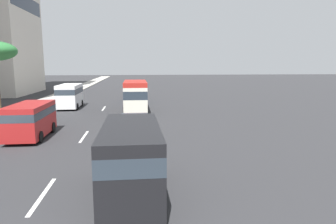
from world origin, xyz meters
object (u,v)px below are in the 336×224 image
(car_third, at_px, (135,130))
(van_seventh, at_px, (131,156))
(car_second, at_px, (136,91))
(minibus_lead, at_px, (135,95))
(van_fourth, at_px, (70,95))
(van_sixth, at_px, (30,118))
(car_fifth, at_px, (136,96))

(car_third, xyz_separation_m, van_seventh, (-7.61, 0.11, 0.71))
(car_second, bearing_deg, car_third, 179.56)
(minibus_lead, height_order, van_seventh, minibus_lead)
(car_third, bearing_deg, van_seventh, 179.14)
(car_second, height_order, van_fourth, van_fourth)
(minibus_lead, relative_size, car_second, 1.46)
(van_fourth, bearing_deg, van_sixth, 1.19)
(car_second, height_order, car_third, car_third)
(van_fourth, height_order, van_seventh, van_seventh)
(car_third, distance_m, van_sixth, 7.00)
(van_fourth, bearing_deg, car_third, 24.66)
(van_seventh, bearing_deg, van_fourth, 16.76)
(minibus_lead, bearing_deg, car_third, 179.72)
(van_fourth, relative_size, van_sixth, 1.01)
(van_fourth, xyz_separation_m, van_sixth, (-13.35, -0.28, -0.20))
(van_fourth, height_order, van_sixth, van_fourth)
(minibus_lead, distance_m, car_third, 12.74)
(van_sixth, bearing_deg, van_fourth, -178.81)
(car_second, height_order, van_seventh, van_seventh)
(car_fifth, bearing_deg, van_sixth, 159.42)
(van_seventh, bearing_deg, car_third, -0.86)
(minibus_lead, xyz_separation_m, van_fourth, (2.54, 7.06, -0.19))
(van_fourth, bearing_deg, minibus_lead, 70.22)
(minibus_lead, relative_size, car_third, 1.34)
(car_second, relative_size, van_sixth, 0.92)
(van_sixth, xyz_separation_m, van_seventh, (-9.51, -6.61, 0.21))
(car_fifth, bearing_deg, car_second, -1.05)
(car_second, distance_m, van_fourth, 13.27)
(car_third, bearing_deg, minibus_lead, -0.28)
(van_sixth, bearing_deg, van_seventh, 34.80)
(van_fourth, xyz_separation_m, car_fifth, (4.78, -7.09, -0.72))
(car_second, distance_m, car_third, 26.37)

